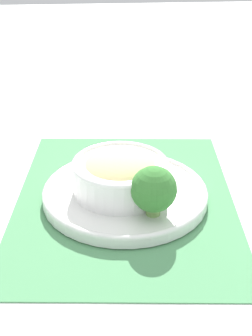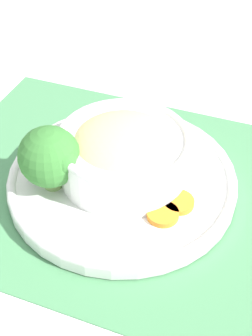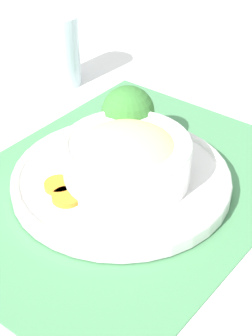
# 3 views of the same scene
# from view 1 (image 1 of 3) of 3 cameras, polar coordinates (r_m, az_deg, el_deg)

# --- Properties ---
(ground_plane) EXTENTS (4.00, 4.00, 0.00)m
(ground_plane) POSITION_cam_1_polar(r_m,az_deg,el_deg) (0.82, -0.12, -3.90)
(ground_plane) COLOR white
(placemat) EXTENTS (0.52, 0.42, 0.00)m
(placemat) POSITION_cam_1_polar(r_m,az_deg,el_deg) (0.81, -0.12, -3.78)
(placemat) COLOR #4C8C59
(placemat) RESTS_ON ground_plane
(plate) EXTENTS (0.28, 0.28, 0.02)m
(plate) POSITION_cam_1_polar(r_m,az_deg,el_deg) (0.81, -0.12, -2.99)
(plate) COLOR white
(plate) RESTS_ON placemat
(bowl) EXTENTS (0.16, 0.16, 0.07)m
(bowl) POSITION_cam_1_polar(r_m,az_deg,el_deg) (0.79, -0.70, -0.68)
(bowl) COLOR white
(bowl) RESTS_ON plate
(broccoli_floret) EXTENTS (0.07, 0.07, 0.08)m
(broccoli_floret) POSITION_cam_1_polar(r_m,az_deg,el_deg) (0.72, 3.42, -2.58)
(broccoli_floret) COLOR #759E51
(broccoli_floret) RESTS_ON plate
(carrot_slice_near) EXTENTS (0.04, 0.04, 0.01)m
(carrot_slice_near) POSITION_cam_1_polar(r_m,az_deg,el_deg) (0.86, 3.00, -0.19)
(carrot_slice_near) COLOR orange
(carrot_slice_near) RESTS_ON plate
(carrot_slice_middle) EXTENTS (0.04, 0.04, 0.01)m
(carrot_slice_middle) POSITION_cam_1_polar(r_m,az_deg,el_deg) (0.87, 1.39, 0.18)
(carrot_slice_middle) COLOR orange
(carrot_slice_middle) RESTS_ON plate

